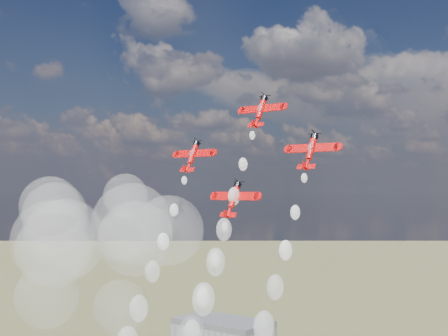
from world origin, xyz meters
name	(u,v)px	position (x,y,z in m)	size (l,w,h in m)	color
hangar	(223,332)	(-120.00, 180.00, 6.50)	(50.00, 28.00, 13.00)	gray
plane_lead	(260,111)	(12.97, 22.46, 98.44)	(10.71, 5.46, 7.06)	red
plane_left	(192,156)	(-1.55, 17.81, 89.39)	(10.71, 5.46, 7.06)	red
plane_right	(311,150)	(27.50, 17.81, 89.39)	(10.71, 5.46, 7.06)	red
plane_slot	(233,199)	(12.97, 13.16, 80.35)	(10.71, 5.46, 7.06)	red
drifted_smoke_cloud	(81,241)	(-45.53, 23.90, 68.46)	(69.21, 34.55, 43.35)	white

